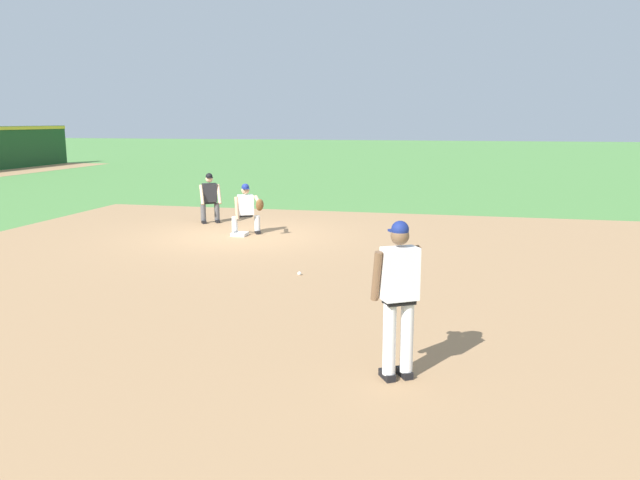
{
  "coord_description": "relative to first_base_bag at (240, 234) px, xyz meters",
  "views": [
    {
      "loc": [
        -15.05,
        -5.63,
        2.95
      ],
      "look_at": [
        -5.76,
        -3.48,
        1.12
      ],
      "focal_mm": 35.0,
      "sensor_mm": 36.0,
      "label": 1
    }
  ],
  "objects": [
    {
      "name": "umpire",
      "position": [
        1.77,
        1.55,
        0.75
      ],
      "size": [
        0.64,
        0.68,
        1.46
      ],
      "color": "black",
      "rests_on": "ground"
    },
    {
      "name": "baseball",
      "position": [
        -3.72,
        -2.6,
        -0.01
      ],
      "size": [
        0.07,
        0.07,
        0.07
      ],
      "primitive_type": "sphere",
      "color": "white",
      "rests_on": "ground"
    },
    {
      "name": "first_base_bag",
      "position": [
        0.0,
        0.0,
        0.0
      ],
      "size": [
        0.38,
        0.38,
        0.09
      ],
      "primitive_type": "cube",
      "color": "white",
      "rests_on": "ground"
    },
    {
      "name": "infield_dirt_patch",
      "position": [
        -4.11,
        -2.49,
        -0.04
      ],
      "size": [
        18.0,
        18.0,
        0.01
      ],
      "primitive_type": "cube",
      "color": "#A87F56",
      "rests_on": "ground"
    },
    {
      "name": "pitcher",
      "position": [
        -8.18,
        -4.96,
        1.01
      ],
      "size": [
        0.84,
        0.57,
        1.86
      ],
      "color": "black",
      "rests_on": "ground"
    },
    {
      "name": "first_baseman",
      "position": [
        0.21,
        -0.14,
        0.69
      ],
      "size": [
        0.82,
        1.02,
        1.34
      ],
      "color": "black",
      "rests_on": "ground"
    },
    {
      "name": "ground_plane",
      "position": [
        0.0,
        0.0,
        -0.04
      ],
      "size": [
        160.0,
        160.0,
        0.0
      ],
      "primitive_type": "plane",
      "color": "#518942"
    }
  ]
}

